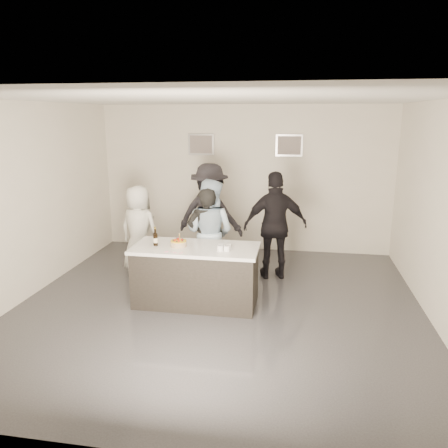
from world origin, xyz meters
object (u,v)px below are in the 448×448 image
Objects in this scene: person_guest_left at (139,229)px; person_guest_back at (210,216)px; person_guest_right at (275,226)px; beer_bottle_a at (155,236)px; cake at (179,244)px; person_main_blue at (210,232)px; bar_counter at (196,275)px; person_main_black at (206,238)px; beer_bottle_b at (155,237)px.

person_guest_back is at bearing -141.84° from person_guest_left.
person_guest_left is 2.44m from person_guest_right.
person_guest_right reaches higher than beer_bottle_a.
person_main_blue is (0.29, 0.88, -0.04)m from cake.
beer_bottle_a is 1.07m from person_main_blue.
person_guest_left is at bearing -11.81° from person_guest_right.
bar_counter is 0.99× the size of person_guest_right.
bar_counter is 1.83m from person_guest_back.
beer_bottle_a is 0.13× the size of person_guest_back.
bar_counter is 7.78× the size of cake.
beer_bottle_a is 0.16× the size of person_main_black.
beer_bottle_a is at bearing 22.96° from person_guest_right.
person_main_blue reaches higher than beer_bottle_a.
bar_counter is at bearing 5.47° from beer_bottle_b.
person_guest_right reaches higher than beer_bottle_b.
person_main_blue is at bearing 55.28° from beer_bottle_b.
bar_counter is at bearing 104.66° from person_main_blue.
beer_bottle_a and beer_bottle_b have the same top height.
person_guest_back is at bearing -33.30° from person_guest_right.
person_guest_left is at bearing -42.22° from person_main_black.
person_guest_left is 1.32m from person_guest_back.
person_guest_left is (-1.37, 0.37, -0.10)m from person_main_blue.
beer_bottle_b is at bearing 30.63° from person_main_black.
cake is 0.36m from beer_bottle_b.
person_guest_right reaches higher than bar_counter.
person_main_black is 0.15m from person_main_blue.
person_main_blue is at bearing 87.53° from bar_counter.
bar_counter is at bearing 151.82° from person_guest_left.
bar_counter is 0.81m from person_main_black.
person_guest_back reaches higher than person_guest_left.
beer_bottle_b is (-0.59, -0.06, 0.58)m from bar_counter.
beer_bottle_a is at bearing 68.82° from person_main_blue.
beer_bottle_a is 1.80m from person_guest_back.
cake is 1.90m from person_guest_right.
person_main_blue is at bearing 179.19° from person_guest_left.
bar_counter is at bearing 6.00° from cake.
person_guest_right is (1.07, 0.46, 0.04)m from person_main_blue.
person_main_blue is 0.95× the size of person_guest_right.
person_main_blue is (0.63, 0.91, -0.14)m from beer_bottle_b.
bar_counter is at bearing -1.64° from beer_bottle_a.
person_guest_back is (0.48, 1.73, -0.06)m from beer_bottle_a.
person_guest_left is 0.82× the size of person_guest_back.
person_main_blue reaches higher than person_guest_left.
beer_bottle_b is at bearing -174.53° from bar_counter.
person_main_black is 1.25m from person_guest_right.
beer_bottle_b is at bearing 72.41° from person_main_blue.
bar_counter is at bearing 67.92° from person_main_black.
person_guest_back is (-0.18, 0.90, 0.08)m from person_main_blue.
beer_bottle_a is 0.15× the size of person_main_blue.
cake is 0.92× the size of beer_bottle_a.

